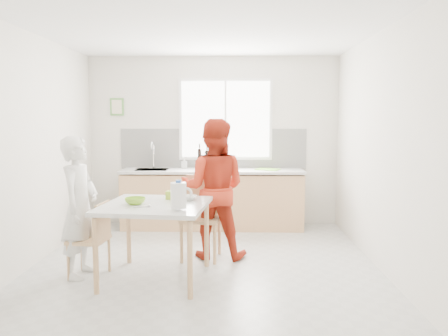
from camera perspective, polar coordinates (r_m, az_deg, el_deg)
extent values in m
plane|color=#B7B7B2|center=(5.11, -2.66, -13.08)|extent=(4.50, 4.50, 0.00)
plane|color=silver|center=(7.07, -1.42, 3.53)|extent=(4.00, 0.00, 4.00)
plane|color=silver|center=(2.60, -6.33, -1.40)|extent=(4.00, 0.00, 4.00)
plane|color=silver|center=(5.36, -24.60, 2.05)|extent=(0.00, 4.50, 4.50)
plane|color=silver|center=(5.09, 20.34, 2.03)|extent=(0.00, 4.50, 4.50)
plane|color=white|center=(4.92, -2.83, 18.09)|extent=(4.50, 4.50, 0.00)
cube|color=white|center=(7.04, 0.20, 6.37)|extent=(1.50, 0.03, 1.30)
cube|color=white|center=(7.02, 0.20, 6.37)|extent=(1.40, 0.02, 1.20)
cube|color=white|center=(7.02, 0.20, 6.37)|extent=(0.03, 0.03, 1.20)
cube|color=white|center=(7.07, -1.42, 2.51)|extent=(3.00, 0.02, 0.65)
cube|color=#5B9945|center=(7.29, -13.81, 7.76)|extent=(0.22, 0.02, 0.28)
cube|color=beige|center=(7.28, -13.83, 7.76)|extent=(0.16, 0.01, 0.22)
cube|color=#DEB677|center=(6.88, -1.52, -4.27)|extent=(2.80, 0.60, 0.86)
cube|color=#3F3326|center=(6.96, -1.51, -7.34)|extent=(2.80, 0.54, 0.10)
cube|color=silver|center=(6.81, -1.53, -0.38)|extent=(2.84, 0.64, 0.04)
cube|color=#A5A5AA|center=(6.92, -9.41, -0.31)|extent=(0.50, 0.40, 0.03)
cylinder|color=silver|center=(7.06, -9.19, 1.41)|extent=(0.02, 0.02, 0.36)
torus|color=silver|center=(6.98, -9.33, 2.83)|extent=(0.02, 0.18, 0.18)
cube|color=silver|center=(4.66, -8.98, -4.88)|extent=(1.17, 1.17, 0.04)
cylinder|color=#DEB677|center=(4.50, -16.44, -11.01)|extent=(0.05, 0.05, 0.75)
cylinder|color=#DEB677|center=(5.33, -12.35, -8.15)|extent=(0.05, 0.05, 0.75)
cylinder|color=#DEB677|center=(4.22, -4.47, -11.93)|extent=(0.05, 0.05, 0.75)
cylinder|color=#DEB677|center=(5.10, -2.29, -8.68)|extent=(0.05, 0.05, 0.75)
cube|color=#DEB677|center=(5.01, -17.26, -8.93)|extent=(0.41, 0.41, 0.04)
cube|color=#DEB677|center=(4.89, -15.52, -6.65)|extent=(0.06, 0.36, 0.39)
cylinder|color=#DEB677|center=(5.27, -18.07, -10.56)|extent=(0.03, 0.03, 0.38)
cylinder|color=#DEB677|center=(5.00, -19.68, -11.57)|extent=(0.03, 0.03, 0.38)
cylinder|color=#DEB677|center=(5.15, -14.77, -10.88)|extent=(0.03, 0.03, 0.38)
cylinder|color=#DEB677|center=(4.87, -16.22, -11.94)|extent=(0.03, 0.03, 0.38)
cube|color=#DEB677|center=(5.36, -3.03, -6.60)|extent=(0.51, 0.51, 0.04)
cube|color=#DEB677|center=(5.51, -2.65, -3.42)|extent=(0.44, 0.08, 0.49)
cylinder|color=#DEB677|center=(5.27, -5.58, -9.76)|extent=(0.04, 0.04, 0.48)
cylinder|color=#DEB677|center=(5.20, -1.23, -9.96)|extent=(0.04, 0.04, 0.48)
cylinder|color=#DEB677|center=(5.65, -4.66, -8.65)|extent=(0.04, 0.04, 0.48)
cylinder|color=#DEB677|center=(5.58, -0.61, -8.82)|extent=(0.04, 0.04, 0.48)
imported|color=white|center=(4.97, -18.34, -4.84)|extent=(0.42, 0.59, 1.52)
imported|color=red|center=(5.36, -1.38, -2.72)|extent=(0.89, 0.73, 1.71)
imported|color=#86C22C|center=(4.66, -11.53, -4.23)|extent=(0.24, 0.24, 0.07)
imported|color=silver|center=(4.82, -4.72, -3.91)|extent=(0.21, 0.21, 0.05)
cylinder|color=white|center=(4.28, -5.96, -3.56)|extent=(0.16, 0.16, 0.25)
cylinder|color=blue|center=(4.26, -5.98, -1.78)|extent=(0.05, 0.05, 0.03)
torus|color=white|center=(4.27, -4.92, -3.30)|extent=(0.12, 0.04, 0.12)
cube|color=#91B62A|center=(4.89, -6.95, -3.53)|extent=(0.11, 0.11, 0.09)
cylinder|color=#A5A5AA|center=(4.47, -10.77, -4.98)|extent=(0.16, 0.05, 0.01)
cube|color=#7BD932|center=(6.82, 5.72, -0.17)|extent=(0.42, 0.37, 0.01)
cylinder|color=black|center=(6.93, -3.21, 1.22)|extent=(0.07, 0.07, 0.32)
cylinder|color=black|center=(6.85, -2.23, 1.09)|extent=(0.07, 0.07, 0.30)
cylinder|color=#935E20|center=(6.82, -1.31, 0.48)|extent=(0.06, 0.06, 0.16)
imported|color=#999999|center=(6.99, -5.21, 0.65)|extent=(0.09, 0.09, 0.17)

